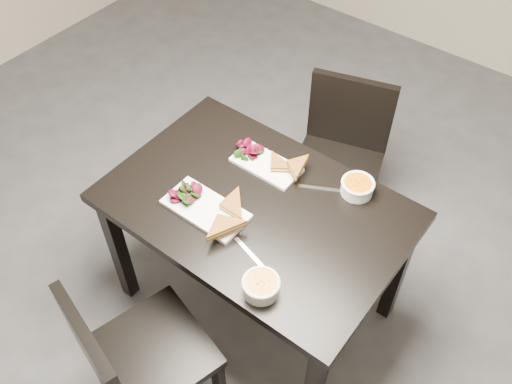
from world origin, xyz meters
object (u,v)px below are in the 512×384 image
(table, at_px, (256,219))
(chair_near, at_px, (131,358))
(plate_far, at_px, (266,165))
(soup_bowl_near, at_px, (261,286))
(soup_bowl_far, at_px, (357,186))
(plate_near, at_px, (206,209))
(chair_far, at_px, (341,151))

(table, xyz_separation_m, chair_near, (-0.04, -0.71, -0.17))
(plate_far, bearing_deg, table, -64.23)
(chair_near, bearing_deg, soup_bowl_near, 67.93)
(soup_bowl_near, bearing_deg, table, 129.98)
(soup_bowl_far, bearing_deg, chair_near, -108.33)
(table, xyz_separation_m, plate_near, (-0.14, -0.15, 0.11))
(plate_near, distance_m, soup_bowl_near, 0.43)
(chair_far, height_order, plate_near, chair_far)
(plate_near, bearing_deg, chair_near, -80.69)
(chair_far, height_order, soup_bowl_far, chair_far)
(chair_near, xyz_separation_m, plate_far, (-0.05, 0.90, 0.27))
(table, bearing_deg, chair_near, -93.64)
(plate_far, distance_m, soup_bowl_far, 0.40)
(plate_far, bearing_deg, soup_bowl_near, -54.93)
(chair_near, bearing_deg, chair_far, 104.09)
(plate_near, bearing_deg, soup_bowl_far, 46.63)
(chair_near, relative_size, soup_bowl_near, 6.24)
(chair_far, bearing_deg, soup_bowl_near, -92.45)
(table, xyz_separation_m, soup_bowl_far, (0.29, 0.30, 0.13))
(chair_near, bearing_deg, soup_bowl_far, 87.21)
(chair_far, relative_size, plate_near, 2.48)
(table, relative_size, chair_near, 1.41)
(table, height_order, chair_near, chair_near)
(plate_near, height_order, soup_bowl_far, soup_bowl_far)
(chair_far, bearing_deg, table, -106.36)
(plate_near, distance_m, soup_bowl_far, 0.62)
(table, distance_m, plate_near, 0.23)
(plate_near, height_order, plate_far, plate_near)
(chair_near, distance_m, chair_far, 1.43)
(chair_near, xyz_separation_m, soup_bowl_near, (0.30, 0.40, 0.30))
(chair_near, bearing_deg, plate_near, 114.85)
(chair_near, relative_size, plate_near, 2.48)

